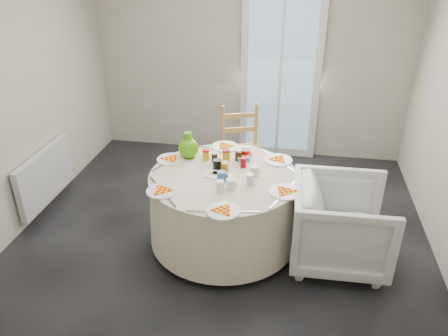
% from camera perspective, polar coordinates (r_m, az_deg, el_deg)
% --- Properties ---
extents(floor, '(4.00, 4.00, 0.00)m').
position_cam_1_polar(floor, '(4.39, -0.21, -8.65)').
color(floor, black).
rests_on(floor, ground).
extents(wall_back, '(4.00, 0.02, 2.60)m').
position_cam_1_polar(wall_back, '(5.67, 3.40, 14.37)').
color(wall_back, '#BCB5A3').
rests_on(wall_back, floor).
extents(wall_left, '(0.02, 4.00, 2.60)m').
position_cam_1_polar(wall_left, '(4.55, -26.18, 8.20)').
color(wall_left, '#BCB5A3').
rests_on(wall_left, floor).
extents(glass_door, '(1.00, 0.08, 2.10)m').
position_cam_1_polar(glass_door, '(5.65, 7.38, 11.53)').
color(glass_door, silver).
rests_on(glass_door, floor).
extents(radiator, '(0.07, 1.00, 0.55)m').
position_cam_1_polar(radiator, '(5.01, -22.22, -0.90)').
color(radiator, silver).
rests_on(radiator, floor).
extents(table, '(1.39, 1.39, 0.70)m').
position_cam_1_polar(table, '(4.10, -0.00, -5.27)').
color(table, beige).
rests_on(table, floor).
extents(wooden_chair, '(0.56, 0.54, 0.99)m').
position_cam_1_polar(wooden_chair, '(4.91, 2.39, 1.90)').
color(wooden_chair, gold).
rests_on(wooden_chair, floor).
extents(armchair, '(0.79, 0.84, 0.85)m').
position_cam_1_polar(armchair, '(3.99, 15.00, -7.06)').
color(armchair, silver).
rests_on(armchair, floor).
extents(place_settings, '(1.67, 1.67, 0.03)m').
position_cam_1_polar(place_settings, '(3.89, -0.00, -0.39)').
color(place_settings, white).
rests_on(place_settings, table).
extents(jar_cluster, '(0.45, 0.26, 0.12)m').
position_cam_1_polar(jar_cluster, '(4.08, -0.10, 1.80)').
color(jar_cluster, '#8D6013').
rests_on(jar_cluster, table).
extents(butter_tub, '(0.13, 0.11, 0.05)m').
position_cam_1_polar(butter_tub, '(4.16, 2.57, 1.72)').
color(butter_tub, '#1B9EB4').
rests_on(butter_tub, table).
extents(green_pitcher, '(0.24, 0.24, 0.25)m').
position_cam_1_polar(green_pitcher, '(4.19, -4.69, 3.18)').
color(green_pitcher, '#4D9D10').
rests_on(green_pitcher, table).
extents(cheese_platter, '(0.26, 0.19, 0.03)m').
position_cam_1_polar(cheese_platter, '(3.89, -0.72, -0.43)').
color(cheese_platter, white).
rests_on(cheese_platter, table).
extents(mugs_glasses, '(0.77, 0.77, 0.11)m').
position_cam_1_polar(mugs_glasses, '(3.86, 1.40, 0.00)').
color(mugs_glasses, '#A4A4A4').
rests_on(mugs_glasses, table).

